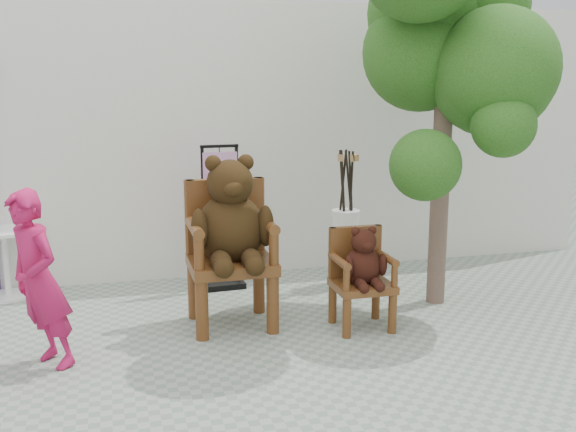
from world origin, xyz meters
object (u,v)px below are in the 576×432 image
at_px(chair_big, 230,230).
at_px(display_stand, 221,233).
at_px(chair_small, 362,268).
at_px(stool_bucket, 346,226).
at_px(person, 39,281).
at_px(cafe_table, 5,255).
at_px(tree, 453,36).

xyz_separation_m(chair_big, display_stand, (0.10, 1.15, -0.29)).
bearing_deg(chair_small, stool_bucket, 76.61).
distance_m(chair_small, person, 2.66).
relative_size(cafe_table, tree, 0.19).
distance_m(person, display_stand, 2.38).
xyz_separation_m(cafe_table, tree, (4.15, -1.30, 2.12)).
distance_m(chair_big, display_stand, 1.19).
bearing_deg(chair_small, person, -175.46).
xyz_separation_m(person, stool_bucket, (2.94, 1.45, -0.05)).
xyz_separation_m(chair_big, tree, (2.10, 0.05, 1.69)).
height_order(chair_big, chair_small, chair_big).
bearing_deg(person, chair_big, 73.60).
xyz_separation_m(chair_small, tree, (1.00, 0.41, 2.02)).
xyz_separation_m(chair_big, cafe_table, (-2.06, 1.35, -0.43)).
distance_m(chair_big, cafe_table, 2.50).
bearing_deg(tree, person, -170.35).
relative_size(person, stool_bucket, 0.96).
height_order(person, display_stand, display_stand).
bearing_deg(person, tree, 63.12).
bearing_deg(display_stand, person, -137.45).
relative_size(stool_bucket, tree, 0.39).
distance_m(chair_small, cafe_table, 3.59).
bearing_deg(cafe_table, chair_small, -28.39).
height_order(cafe_table, tree, tree).
height_order(person, cafe_table, person).
relative_size(person, cafe_table, 1.97).
height_order(stool_bucket, tree, tree).
distance_m(chair_big, person, 1.66).
relative_size(chair_big, chair_small, 1.67).
bearing_deg(chair_big, cafe_table, 146.75).
xyz_separation_m(chair_small, stool_bucket, (0.29, 1.24, 0.10)).
bearing_deg(chair_small, display_stand, 123.60).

